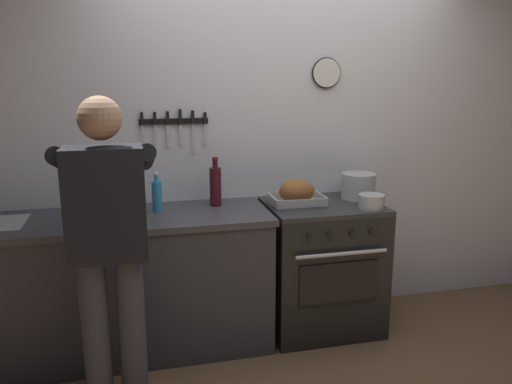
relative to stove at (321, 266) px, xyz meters
The scene contains 11 objects.
wall_back 0.95m from the stove, 121.31° to the left, with size 6.00×0.13×2.60m.
counter_block 1.43m from the stove, behind, with size 2.03×0.65×0.90m.
stove is the anchor object (origin of this frame).
person_cook 1.59m from the stove, 156.03° to the right, with size 0.51×0.63×1.66m.
roasting_pan 0.56m from the stove, behind, with size 0.35×0.26×0.18m.
stock_pot 0.62m from the stove, 17.37° to the left, with size 0.24×0.24×0.18m.
saucepan 0.59m from the stove, 37.15° to the right, with size 0.17×0.17×0.09m.
cutting_board 1.48m from the stove, behind, with size 0.36×0.24×0.02m, color tan.
bottle_wine_red 0.93m from the stove, behind, with size 0.08×0.08×0.33m.
bottle_vinegar 1.44m from the stove, behind, with size 0.06×0.06×0.27m.
bottle_dish_soap 1.24m from the stove, behind, with size 0.06×0.06×0.25m.
Camera 1 is at (-1.02, -2.15, 1.75)m, focal length 35.67 mm.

